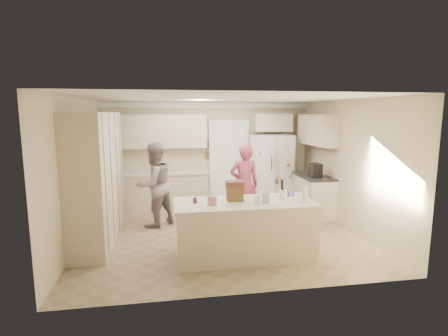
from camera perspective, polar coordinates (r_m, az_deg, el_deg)
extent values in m
cube|color=#8B7659|center=(6.93, -0.34, -10.82)|extent=(5.20, 4.60, 0.02)
cube|color=white|center=(6.53, -0.36, 11.37)|extent=(5.20, 4.60, 0.02)
cube|color=beige|center=(8.87, -2.74, 2.25)|extent=(5.20, 0.02, 2.60)
cube|color=beige|center=(4.38, 4.50, -4.75)|extent=(5.20, 0.02, 2.60)
cube|color=beige|center=(6.71, -22.94, -0.64)|extent=(0.02, 4.60, 2.60)
cube|color=beige|center=(7.47, 19.81, 0.46)|extent=(0.02, 4.60, 2.60)
cube|color=white|center=(8.76, -2.76, 10.23)|extent=(5.20, 0.08, 0.12)
cube|color=beige|center=(6.86, -19.98, -1.33)|extent=(0.60, 2.60, 2.35)
cube|color=beige|center=(8.65, -10.05, -3.83)|extent=(2.20, 0.60, 0.88)
cube|color=beige|center=(8.55, -10.14, -0.84)|extent=(2.24, 0.63, 0.04)
cube|color=beige|center=(8.58, -10.31, 5.91)|extent=(2.20, 0.35, 0.80)
cube|color=black|center=(8.96, 0.79, 0.71)|extent=(0.90, 0.06, 2.10)
cube|color=white|center=(8.92, 0.83, 0.68)|extent=(1.02, 0.03, 2.22)
cube|color=brown|center=(8.81, -2.59, 3.84)|extent=(0.15, 0.02, 0.20)
cube|color=brown|center=(8.84, -2.58, 2.10)|extent=(0.15, 0.02, 0.20)
cube|color=white|center=(8.81, 7.77, -0.49)|extent=(1.01, 0.85, 1.80)
cube|color=gray|center=(8.48, 8.48, -0.88)|extent=(0.02, 0.02, 1.78)
cube|color=black|center=(8.37, 7.11, 0.75)|extent=(0.22, 0.03, 0.35)
cylinder|color=silver|center=(8.43, 8.21, 0.10)|extent=(0.02, 0.02, 0.85)
cylinder|color=silver|center=(8.46, 8.86, 0.11)|extent=(0.02, 0.02, 0.85)
cube|color=beige|center=(8.98, 7.96, 7.38)|extent=(0.95, 0.35, 0.45)
cube|color=beige|center=(8.37, 14.30, -4.40)|extent=(0.60, 1.20, 0.88)
cube|color=#2D2B28|center=(8.28, 14.36, -1.31)|extent=(0.63, 1.24, 0.04)
cube|color=beige|center=(8.40, 14.93, 6.03)|extent=(0.35, 1.50, 0.70)
cube|color=black|center=(8.05, 14.72, -0.37)|extent=(0.22, 0.28, 0.30)
cube|color=beige|center=(5.80, 3.41, -10.14)|extent=(2.20, 0.90, 0.88)
cube|color=beige|center=(5.67, 3.45, -5.74)|extent=(2.28, 0.96, 0.05)
cylinder|color=white|center=(5.87, 9.56, -4.33)|extent=(0.13, 0.13, 0.15)
cube|color=#D5787C|center=(5.45, -1.97, -5.29)|extent=(0.13, 0.13, 0.14)
cone|color=white|center=(5.43, -1.97, -4.16)|extent=(0.08, 0.08, 0.08)
cube|color=brown|center=(5.70, 1.76, -4.24)|extent=(0.26, 0.18, 0.22)
cube|color=#592D1E|center=(5.66, 1.77, -2.67)|extent=(0.28, 0.20, 0.10)
cylinder|color=#59263F|center=(5.58, -4.73, -5.25)|extent=(0.07, 0.07, 0.09)
cube|color=white|center=(5.49, 5.46, -5.12)|extent=(0.12, 0.06, 0.16)
cube|color=silver|center=(5.57, 6.82, -4.92)|extent=(0.12, 0.05, 0.16)
cylinder|color=silver|center=(5.78, 13.04, -4.19)|extent=(0.07, 0.07, 0.24)
cylinder|color=#4250A6|center=(6.08, 10.55, -4.17)|extent=(0.05, 0.05, 0.09)
cylinder|color=#4250A6|center=(6.11, 11.17, -4.13)|extent=(0.05, 0.05, 0.09)
imported|color=gray|center=(7.34, -11.31, -2.70)|extent=(1.08, 1.05, 1.75)
imported|color=#A63F51|center=(7.40, 3.33, -2.66)|extent=(0.64, 0.44, 1.70)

